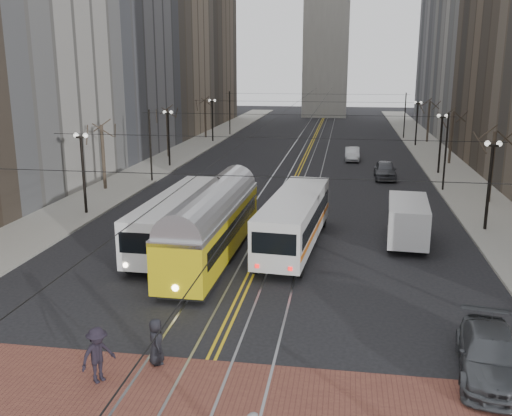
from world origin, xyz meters
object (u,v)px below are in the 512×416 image
(cargo_van, at_px, (408,223))
(pedestrian_a, at_px, (156,341))
(sedan_silver, at_px, (352,154))
(rear_bus, at_px, (295,222))
(transit_bus, at_px, (179,221))
(pedestrian_d, at_px, (98,355))
(sedan_grey, at_px, (385,170))
(streetcar, at_px, (213,230))
(sedan_parked, at_px, (490,355))

(cargo_van, distance_m, pedestrian_a, 19.02)
(cargo_van, distance_m, sedan_silver, 30.73)
(rear_bus, bearing_deg, transit_bus, -169.77)
(pedestrian_d, bearing_deg, sedan_grey, 16.54)
(streetcar, xyz_separation_m, pedestrian_a, (0.62, -11.69, -0.73))
(cargo_van, relative_size, sedan_grey, 1.20)
(transit_bus, bearing_deg, pedestrian_a, -75.59)
(sedan_grey, bearing_deg, sedan_parked, -87.54)
(rear_bus, xyz_separation_m, sedan_silver, (3.57, 32.36, -0.82))
(streetcar, height_order, cargo_van, streetcar)
(rear_bus, height_order, cargo_van, rear_bus)
(cargo_van, relative_size, sedan_silver, 1.32)
(sedan_silver, relative_size, sedan_parked, 0.86)
(pedestrian_a, distance_m, pedestrian_d, 2.14)
(rear_bus, relative_size, sedan_parked, 2.28)
(rear_bus, bearing_deg, pedestrian_d, -103.77)
(rear_bus, xyz_separation_m, cargo_van, (6.62, 1.78, -0.25))
(cargo_van, bearing_deg, sedan_grey, 94.19)
(transit_bus, relative_size, sedan_parked, 2.32)
(cargo_van, bearing_deg, sedan_parked, -80.77)
(streetcar, relative_size, sedan_parked, 2.60)
(rear_bus, distance_m, sedan_silver, 32.56)
(sedan_grey, height_order, pedestrian_a, pedestrian_a)
(transit_bus, bearing_deg, sedan_parked, -38.87)
(streetcar, distance_m, sedan_parked, 16.28)
(transit_bus, relative_size, sedan_grey, 2.48)
(streetcar, xyz_separation_m, rear_bus, (4.30, 2.52, -0.05))
(sedan_grey, bearing_deg, pedestrian_a, -105.56)
(streetcar, xyz_separation_m, sedan_parked, (12.28, -10.66, -0.84))
(rear_bus, height_order, pedestrian_a, rear_bus)
(rear_bus, bearing_deg, pedestrian_a, -99.89)
(streetcar, xyz_separation_m, pedestrian_d, (-0.91, -13.16, -0.60))
(sedan_silver, xyz_separation_m, pedestrian_a, (-7.25, -46.57, 0.13))
(sedan_silver, xyz_separation_m, pedestrian_d, (-8.79, -48.04, 0.26))
(transit_bus, bearing_deg, streetcar, -35.01)
(streetcar, height_order, sedan_grey, streetcar)
(cargo_van, bearing_deg, transit_bus, -165.62)
(sedan_parked, height_order, pedestrian_d, pedestrian_d)
(streetcar, relative_size, sedan_grey, 2.77)
(cargo_van, xyz_separation_m, pedestrian_d, (-11.83, -17.47, -0.31))
(sedan_grey, bearing_deg, cargo_van, -89.68)
(pedestrian_d, bearing_deg, transit_bus, 39.93)
(pedestrian_d, bearing_deg, sedan_silver, 23.47)
(transit_bus, relative_size, streetcar, 0.89)
(sedan_grey, relative_size, sedan_silver, 1.10)
(sedan_silver, relative_size, pedestrian_a, 2.62)
(cargo_van, height_order, sedan_silver, cargo_van)
(streetcar, bearing_deg, sedan_parked, -39.79)
(sedan_grey, xyz_separation_m, pedestrian_d, (-11.78, -37.84, 0.16))
(rear_bus, bearing_deg, streetcar, -144.97)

